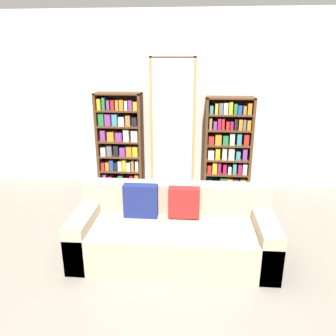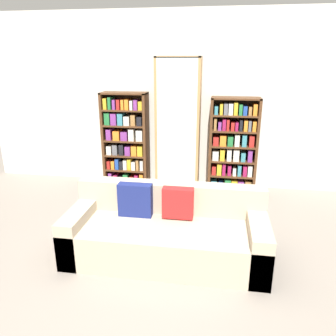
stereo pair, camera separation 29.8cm
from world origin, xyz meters
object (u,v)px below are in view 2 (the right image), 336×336
Objects in this scene: couch at (166,233)px; bookshelf_left at (126,141)px; bookshelf_right at (233,147)px; display_cabinet at (178,126)px; wine_bottle at (207,203)px.

bookshelf_left is (-0.98, 1.98, 0.48)m from couch.
bookshelf_right is at bearing -0.00° from bookshelf_left.
display_cabinet is (-0.13, 1.96, 0.74)m from couch.
wine_bottle is (-0.34, -0.92, -0.55)m from bookshelf_right.
display_cabinet is at bearing 93.81° from couch.
wine_bottle is at bearing 70.10° from couch.
bookshelf_left is 3.96× the size of wine_bottle.
couch is 1.13m from wine_bottle.
bookshelf_right is (1.70, -0.00, -0.03)m from bookshelf_left.
bookshelf_right is 3.84× the size of wine_bottle.
display_cabinet is at bearing -1.06° from bookshelf_left.
bookshelf_right is at bearing 69.92° from couch.
couch reaches higher than wine_bottle.
couch is 2.10m from display_cabinet.
bookshelf_left is 1.70m from bookshelf_right.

